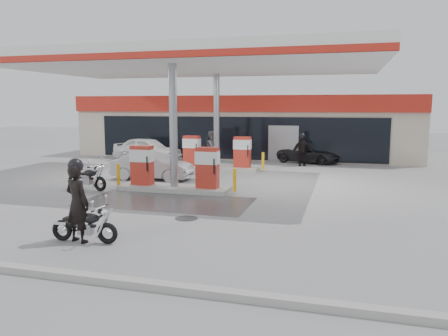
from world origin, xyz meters
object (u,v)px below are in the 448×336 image
object	(u,v)px
parked_motorcycle	(87,179)
biker_main	(77,203)
sedan_white	(148,149)
biker_walking	(302,151)
pump_island_near	(174,173)
attendant	(213,149)
parked_car_left	(162,146)
hatchback_silver	(152,166)
pump_island_far	(217,156)
main_motorcycle	(85,226)
parked_car_right	(309,154)

from	to	relation	value
parked_motorcycle	biker_main	bearing A→B (deg)	-48.68
sedan_white	biker_walking	distance (m)	9.31
pump_island_near	biker_main	size ratio (longest dim) A/B	2.59
biker_main	biker_walking	bearing A→B (deg)	-88.76
attendant	parked_car_left	size ratio (longest dim) A/B	0.53
biker_main	hatchback_silver	bearing A→B (deg)	-60.61
hatchback_silver	pump_island_far	bearing A→B (deg)	-28.21
pump_island_near	sedan_white	bearing A→B (deg)	121.67
pump_island_far	hatchback_silver	size ratio (longest dim) A/B	1.37
sedan_white	attendant	bearing A→B (deg)	-96.44
pump_island_near	biker_main	distance (m)	6.87
main_motorcycle	biker_walking	distance (m)	15.95
hatchback_silver	parked_car_left	size ratio (longest dim) A/B	0.99
main_motorcycle	sedan_white	world-z (taller)	sedan_white
parked_car_left	biker_walking	world-z (taller)	biker_walking
sedan_white	parked_car_right	world-z (taller)	sedan_white
sedan_white	attendant	world-z (taller)	attendant
pump_island_near	parked_car_right	xyz separation A→B (m)	(4.50, 10.15, -0.20)
hatchback_silver	parked_car_right	distance (m)	10.26
pump_island_near	pump_island_far	distance (m)	6.00
pump_island_near	pump_island_far	bearing A→B (deg)	90.00
parked_car_right	biker_walking	bearing A→B (deg)	-174.70
biker_walking	parked_car_left	bearing A→B (deg)	153.46
biker_main	parked_car_left	bearing A→B (deg)	-56.52
attendant	hatchback_silver	xyz separation A→B (m)	(-1.45, -4.80, -0.39)
parked_car_left	parked_motorcycle	bearing A→B (deg)	175.83
parked_motorcycle	hatchback_silver	bearing A→B (deg)	74.20
sedan_white	parked_car_left	size ratio (longest dim) A/B	1.14
pump_island_near	pump_island_far	xyz separation A→B (m)	(0.00, 6.00, 0.00)
main_motorcycle	hatchback_silver	bearing A→B (deg)	101.20
pump_island_far	parked_motorcycle	size ratio (longest dim) A/B	2.61
pump_island_far	main_motorcycle	distance (m)	12.85
attendant	biker_walking	xyz separation A→B (m)	(4.78, 1.62, -0.13)
biker_walking	biker_main	bearing A→B (deg)	-112.58
parked_motorcycle	parked_car_right	size ratio (longest dim) A/B	0.53
sedan_white	attendant	xyz separation A→B (m)	(4.52, -1.20, 0.27)
sedan_white	biker_main	bearing A→B (deg)	-152.35
pump_island_far	biker_walking	xyz separation A→B (m)	(4.24, 2.62, 0.16)
pump_island_far	hatchback_silver	world-z (taller)	pump_island_far
pump_island_near	parked_car_left	bearing A→B (deg)	115.74
parked_motorcycle	parked_car_right	xyz separation A→B (m)	(7.95, 10.96, 0.06)
main_motorcycle	attendant	distance (m)	13.89
pump_island_far	parked_car_right	xyz separation A→B (m)	(4.50, 4.15, -0.20)
pump_island_far	parked_motorcycle	distance (m)	7.63
main_motorcycle	attendant	xyz separation A→B (m)	(-0.92, 13.84, 0.60)
main_motorcycle	hatchback_silver	size ratio (longest dim) A/B	0.48
pump_island_near	biker_walking	size ratio (longest dim) A/B	2.95
main_motorcycle	hatchback_silver	world-z (taller)	hatchback_silver
attendant	biker_main	bearing A→B (deg)	-166.96
biker_main	parked_motorcycle	bearing A→B (deg)	-43.06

